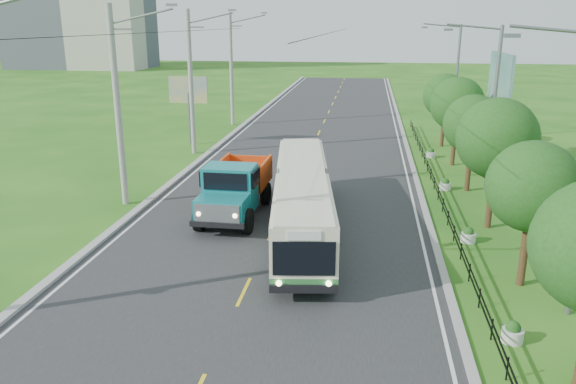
% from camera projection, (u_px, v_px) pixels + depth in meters
% --- Properties ---
extents(ground, '(240.00, 240.00, 0.00)m').
position_uv_depth(ground, '(244.00, 292.00, 19.78)').
color(ground, '#1F5915').
rests_on(ground, ground).
extents(road, '(14.00, 120.00, 0.02)m').
position_uv_depth(road, '(306.00, 160.00, 38.73)').
color(road, '#28282B').
rests_on(road, ground).
extents(curb_left, '(0.40, 120.00, 0.15)m').
position_uv_depth(curb_left, '(205.00, 156.00, 39.68)').
color(curb_left, '#9E9E99').
rests_on(curb_left, ground).
extents(curb_right, '(0.30, 120.00, 0.10)m').
position_uv_depth(curb_right, '(412.00, 163.00, 37.75)').
color(curb_right, '#9E9E99').
rests_on(curb_right, ground).
extents(edge_line_left, '(0.12, 120.00, 0.00)m').
position_uv_depth(edge_line_left, '(213.00, 157.00, 39.62)').
color(edge_line_left, silver).
rests_on(edge_line_left, road).
extents(edge_line_right, '(0.12, 120.00, 0.00)m').
position_uv_depth(edge_line_right, '(404.00, 163.00, 37.83)').
color(edge_line_right, silver).
rests_on(edge_line_right, road).
extents(centre_dash, '(0.12, 2.20, 0.00)m').
position_uv_depth(centre_dash, '(244.00, 291.00, 19.77)').
color(centre_dash, yellow).
rests_on(centre_dash, road).
extents(railing_right, '(0.04, 40.00, 0.60)m').
position_uv_depth(railing_right, '(434.00, 184.00, 31.88)').
color(railing_right, black).
rests_on(railing_right, ground).
extents(pole_near, '(3.51, 0.32, 10.00)m').
position_uv_depth(pole_near, '(118.00, 107.00, 27.94)').
color(pole_near, gray).
rests_on(pole_near, ground).
extents(pole_mid, '(3.51, 0.32, 10.00)m').
position_uv_depth(pole_mid, '(191.00, 82.00, 39.31)').
color(pole_mid, gray).
rests_on(pole_mid, ground).
extents(pole_far, '(3.51, 0.32, 10.00)m').
position_uv_depth(pole_far, '(232.00, 69.00, 50.68)').
color(pole_far, gray).
rests_on(pole_far, ground).
extents(tree_second, '(3.18, 3.26, 5.30)m').
position_uv_depth(tree_second, '(533.00, 191.00, 19.46)').
color(tree_second, '#382314').
rests_on(tree_second, ground).
extents(tree_third, '(3.60, 3.62, 6.00)m').
position_uv_depth(tree_third, '(497.00, 142.00, 25.01)').
color(tree_third, '#382314').
rests_on(tree_third, ground).
extents(tree_fourth, '(3.24, 3.31, 5.40)m').
position_uv_depth(tree_fourth, '(473.00, 127.00, 30.81)').
color(tree_fourth, '#382314').
rests_on(tree_fourth, ground).
extents(tree_fifth, '(3.48, 3.52, 5.80)m').
position_uv_depth(tree_fifth, '(458.00, 107.00, 36.42)').
color(tree_fifth, '#382314').
rests_on(tree_fifth, ground).
extents(tree_back, '(3.30, 3.36, 5.50)m').
position_uv_depth(tree_back, '(446.00, 98.00, 42.16)').
color(tree_back, '#382314').
rests_on(tree_back, ground).
extents(streetlight_mid, '(3.02, 0.20, 9.07)m').
position_uv_depth(streetlight_mid, '(491.00, 104.00, 30.19)').
color(streetlight_mid, slate).
rests_on(streetlight_mid, ground).
extents(streetlight_far, '(3.02, 0.20, 9.07)m').
position_uv_depth(streetlight_far, '(454.00, 79.00, 43.46)').
color(streetlight_far, slate).
rests_on(streetlight_far, ground).
extents(planter_front, '(0.64, 0.64, 0.67)m').
position_uv_depth(planter_front, '(513.00, 333.00, 16.65)').
color(planter_front, silver).
rests_on(planter_front, ground).
extents(planter_near, '(0.64, 0.64, 0.67)m').
position_uv_depth(planter_near, '(468.00, 236.00, 24.23)').
color(planter_near, silver).
rests_on(planter_near, ground).
extents(planter_mid, '(0.64, 0.64, 0.67)m').
position_uv_depth(planter_mid, '(445.00, 185.00, 31.81)').
color(planter_mid, silver).
rests_on(planter_mid, ground).
extents(planter_far, '(0.64, 0.64, 0.67)m').
position_uv_depth(planter_far, '(431.00, 154.00, 39.39)').
color(planter_far, silver).
rests_on(planter_far, ground).
extents(billboard_left, '(3.00, 0.20, 5.20)m').
position_uv_depth(billboard_left, '(188.00, 94.00, 42.68)').
color(billboard_left, slate).
rests_on(billboard_left, ground).
extents(billboard_right, '(0.24, 6.00, 7.30)m').
position_uv_depth(billboard_right, '(500.00, 84.00, 35.53)').
color(billboard_right, slate).
rests_on(billboard_right, ground).
extents(apartment_far, '(24.00, 14.00, 26.00)m').
position_uv_depth(apartment_far, '(33.00, 6.00, 140.47)').
color(apartment_far, '#B7B2A3').
rests_on(apartment_far, ground).
extents(bus, '(4.07, 14.45, 2.76)m').
position_uv_depth(bus, '(302.00, 196.00, 25.15)').
color(bus, '#2E7437').
rests_on(bus, ground).
extents(dump_truck, '(2.68, 6.60, 2.75)m').
position_uv_depth(dump_truck, '(235.00, 185.00, 27.15)').
color(dump_truck, '#157B82').
rests_on(dump_truck, ground).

